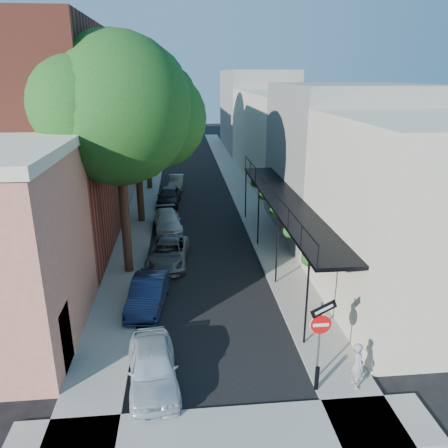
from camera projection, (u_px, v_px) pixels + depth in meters
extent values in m
plane|color=black|center=(223.00, 410.00, 13.05)|extent=(160.00, 160.00, 0.00)
cube|color=black|center=(192.00, 180.00, 41.28)|extent=(6.00, 64.00, 0.01)
cube|color=gray|center=(150.00, 181.00, 40.89)|extent=(2.00, 64.00, 0.12)
cube|color=gray|center=(234.00, 179.00, 41.63)|extent=(2.00, 64.00, 0.12)
cube|color=gray|center=(226.00, 434.00, 12.09)|extent=(12.00, 2.00, 0.12)
cube|color=beige|center=(65.00, 338.00, 14.54)|extent=(0.10, 1.20, 2.20)
cube|color=brown|center=(12.00, 144.00, 23.34)|extent=(10.00, 12.00, 12.00)
cube|color=gray|center=(104.00, 104.00, 23.15)|extent=(0.06, 7.00, 4.00)
cube|color=gray|center=(81.00, 140.00, 35.21)|extent=(8.00, 12.00, 9.00)
cube|color=beige|center=(107.00, 117.00, 48.23)|extent=(8.00, 16.00, 10.00)
cube|color=tan|center=(123.00, 115.00, 61.73)|extent=(8.00, 12.00, 8.00)
cube|color=beige|center=(430.00, 217.00, 17.76)|extent=(8.00, 9.00, 8.00)
cube|color=gray|center=(346.00, 161.00, 26.54)|extent=(8.00, 10.00, 9.00)
cube|color=beige|center=(288.00, 136.00, 40.82)|extent=(8.00, 20.00, 8.00)
cube|color=gray|center=(256.00, 110.00, 57.43)|extent=(8.00, 16.00, 10.00)
cube|color=black|center=(287.00, 202.00, 21.71)|extent=(2.00, 16.00, 0.15)
cube|color=black|center=(269.00, 185.00, 21.34)|extent=(0.05, 16.00, 0.05)
cylinder|color=black|center=(307.00, 302.00, 15.59)|extent=(0.08, 0.08, 3.40)
cylinder|color=black|center=(246.00, 194.00, 29.71)|extent=(0.08, 0.08, 3.40)
sphere|color=#144614|center=(309.00, 258.00, 16.16)|extent=(0.60, 0.60, 0.60)
sphere|color=#144614|center=(275.00, 211.00, 21.80)|extent=(0.60, 0.60, 0.60)
sphere|color=#144614|center=(255.00, 183.00, 27.45)|extent=(0.60, 0.60, 0.60)
cylinder|color=#595B60|center=(319.00, 343.00, 13.81)|extent=(0.07, 0.07, 2.90)
cylinder|color=red|center=(321.00, 325.00, 13.55)|extent=(0.66, 0.04, 0.66)
cube|color=white|center=(321.00, 325.00, 13.52)|extent=(0.50, 0.02, 0.10)
cylinder|color=white|center=(321.00, 324.00, 13.57)|extent=(0.70, 0.02, 0.70)
cube|color=black|center=(324.00, 309.00, 13.36)|extent=(0.89, 0.15, 0.58)
cube|color=white|center=(324.00, 310.00, 13.34)|extent=(0.60, 0.10, 0.31)
cylinder|color=black|center=(317.00, 378.00, 13.63)|extent=(0.14, 0.14, 0.80)
cylinder|color=#301D13|center=(124.00, 206.00, 20.97)|extent=(0.44, 0.44, 7.00)
sphere|color=#144614|center=(117.00, 109.00, 19.50)|extent=(6.80, 6.80, 6.80)
sphere|color=#144614|center=(157.00, 118.00, 20.78)|extent=(4.76, 4.76, 4.76)
cylinder|color=#301D13|center=(139.00, 177.00, 28.61)|extent=(0.44, 0.44, 6.30)
sphere|color=#144614|center=(135.00, 113.00, 27.29)|extent=(6.00, 6.00, 6.00)
sphere|color=#144614|center=(160.00, 120.00, 28.44)|extent=(4.20, 4.20, 4.20)
cylinder|color=#301D13|center=(148.00, 147.00, 36.91)|extent=(0.44, 0.44, 7.35)
sphere|color=#144614|center=(144.00, 89.00, 35.37)|extent=(7.00, 7.00, 7.00)
sphere|color=#144614|center=(167.00, 94.00, 36.69)|extent=(4.90, 4.90, 4.90)
imported|color=silver|center=(153.00, 366.00, 13.97)|extent=(1.96, 3.99, 1.31)
imported|color=#131F3E|center=(148.00, 293.00, 18.66)|extent=(1.82, 4.05, 1.29)
imported|color=#595C61|center=(168.00, 253.00, 22.93)|extent=(2.40, 4.54, 1.22)
imported|color=silver|center=(167.00, 221.00, 28.08)|extent=(2.06, 4.18, 1.17)
imported|color=black|center=(169.00, 196.00, 33.37)|extent=(1.91, 4.15, 1.38)
imported|color=#6C685B|center=(176.00, 182.00, 38.22)|extent=(1.40, 3.53, 1.14)
imported|color=gray|center=(357.00, 365.00, 13.62)|extent=(0.43, 0.61, 1.58)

